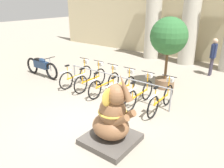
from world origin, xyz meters
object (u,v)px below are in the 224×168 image
at_px(bicycle_5, 162,98).
at_px(elephant_statue, 112,120).
at_px(potted_tree, 169,40).
at_px(bicycle_4, 140,93).
at_px(bicycle_3, 122,88).
at_px(person_pedestrian, 213,54).
at_px(bicycle_2, 105,83).
at_px(bicycle_0, 77,75).
at_px(bicycle_1, 91,79).
at_px(motorcycle, 41,66).

xyz_separation_m(bicycle_5, elephant_statue, (-0.23, -2.23, 0.21)).
bearing_deg(potted_tree, bicycle_4, -89.71).
bearing_deg(potted_tree, bicycle_5, -68.53).
relative_size(bicycle_3, person_pedestrian, 1.05).
bearing_deg(potted_tree, bicycle_3, -110.50).
bearing_deg(bicycle_2, bicycle_0, 179.68).
bearing_deg(potted_tree, bicycle_1, -139.38).
bearing_deg(elephant_statue, bicycle_1, 140.34).
bearing_deg(bicycle_1, potted_tree, 40.62).
relative_size(person_pedestrian, potted_tree, 0.62).
xyz_separation_m(elephant_statue, person_pedestrian, (0.54, 6.71, 0.39)).
xyz_separation_m(bicycle_5, motorcycle, (-5.67, -0.23, 0.07)).
distance_m(bicycle_3, bicycle_5, 1.46).
distance_m(elephant_statue, potted_tree, 4.33).
xyz_separation_m(bicycle_0, person_pedestrian, (3.97, 4.51, 0.59)).
bearing_deg(potted_tree, bicycle_0, -146.69).
bearing_deg(person_pedestrian, elephant_statue, -94.64).
xyz_separation_m(bicycle_2, bicycle_3, (0.73, -0.01, 0.00)).
distance_m(bicycle_2, bicycle_3, 0.73).
xyz_separation_m(bicycle_4, bicycle_5, (0.73, 0.05, 0.00)).
relative_size(bicycle_2, elephant_statue, 0.97).
height_order(motorcycle, person_pedestrian, person_pedestrian).
bearing_deg(person_pedestrian, bicycle_2, -119.05).
bearing_deg(bicycle_5, bicycle_2, -178.95).
height_order(bicycle_0, elephant_statue, elephant_statue).
bearing_deg(motorcycle, bicycle_0, 5.75).
xyz_separation_m(bicycle_0, elephant_statue, (3.43, -2.19, 0.21)).
xyz_separation_m(bicycle_2, bicycle_5, (2.19, 0.04, 0.00)).
distance_m(bicycle_3, motorcycle, 4.21).
bearing_deg(bicycle_5, bicycle_4, -176.09).
bearing_deg(bicycle_0, potted_tree, 33.31).
distance_m(elephant_statue, motorcycle, 5.80).
height_order(bicycle_5, person_pedestrian, person_pedestrian).
height_order(elephant_statue, potted_tree, potted_tree).
bearing_deg(person_pedestrian, motorcycle, -141.79).
bearing_deg(bicycle_4, bicycle_2, 179.61).
distance_m(bicycle_3, bicycle_4, 0.73).
bearing_deg(bicycle_0, motorcycle, -174.25).
relative_size(bicycle_0, bicycle_1, 1.00).
distance_m(bicycle_4, elephant_statue, 2.24).
height_order(person_pedestrian, potted_tree, potted_tree).
bearing_deg(elephant_statue, bicycle_2, 131.98).
bearing_deg(elephant_statue, potted_tree, 97.12).
relative_size(bicycle_0, bicycle_3, 1.00).
relative_size(bicycle_1, bicycle_3, 1.00).
xyz_separation_m(bicycle_3, bicycle_5, (1.46, 0.05, 0.00)).
relative_size(bicycle_0, bicycle_2, 1.00).
relative_size(bicycle_1, bicycle_2, 1.00).
height_order(bicycle_0, motorcycle, bicycle_0).
bearing_deg(bicycle_2, person_pedestrian, 60.95).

